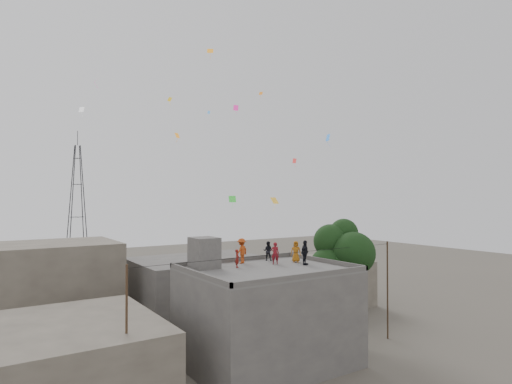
% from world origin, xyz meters
% --- Properties ---
extents(ground, '(140.00, 140.00, 0.00)m').
position_xyz_m(ground, '(0.00, 0.00, 0.00)').
color(ground, '#4D483F').
rests_on(ground, ground).
extents(main_building, '(10.00, 8.00, 6.10)m').
position_xyz_m(main_building, '(0.00, 0.00, 3.05)').
color(main_building, '#4C4946').
rests_on(main_building, ground).
extents(parapet, '(10.00, 8.00, 0.30)m').
position_xyz_m(parapet, '(0.00, 0.00, 6.25)').
color(parapet, '#4C4946').
rests_on(parapet, main_building).
extents(stair_head_box, '(1.60, 1.80, 2.00)m').
position_xyz_m(stair_head_box, '(-3.20, 2.60, 7.10)').
color(stair_head_box, '#4C4946').
rests_on(stair_head_box, main_building).
extents(neighbor_west, '(8.00, 10.00, 4.00)m').
position_xyz_m(neighbor_west, '(-11.00, 2.00, 2.00)').
color(neighbor_west, '#574F45').
rests_on(neighbor_west, ground).
extents(neighbor_north, '(12.00, 9.00, 5.00)m').
position_xyz_m(neighbor_north, '(2.00, 14.00, 2.50)').
color(neighbor_north, '#4C4946').
rests_on(neighbor_north, ground).
extents(neighbor_northwest, '(9.00, 8.00, 7.00)m').
position_xyz_m(neighbor_northwest, '(-10.00, 16.00, 3.50)').
color(neighbor_northwest, '#574F45').
rests_on(neighbor_northwest, ground).
extents(neighbor_east, '(7.00, 8.00, 4.40)m').
position_xyz_m(neighbor_east, '(14.00, 10.00, 2.20)').
color(neighbor_east, '#574F45').
rests_on(neighbor_east, ground).
extents(tree, '(4.90, 4.60, 9.10)m').
position_xyz_m(tree, '(7.37, 0.60, 6.10)').
color(tree, black).
rests_on(tree, ground).
extents(utility_line, '(20.12, 0.62, 7.40)m').
position_xyz_m(utility_line, '(0.50, -1.25, 3.83)').
color(utility_line, black).
rests_on(utility_line, ground).
extents(transmission_tower, '(2.97, 2.97, 20.01)m').
position_xyz_m(transmission_tower, '(-4.00, 40.00, 9.07)').
color(transmission_tower, black).
rests_on(transmission_tower, ground).
extents(person_red_adult, '(0.66, 0.62, 1.52)m').
position_xyz_m(person_red_adult, '(1.59, 1.30, 6.86)').
color(person_red_adult, maroon).
rests_on(person_red_adult, main_building).
extents(person_orange_child, '(0.87, 0.84, 1.51)m').
position_xyz_m(person_orange_child, '(3.42, 1.28, 6.86)').
color(person_orange_child, '#A45C12').
rests_on(person_orange_child, main_building).
extents(person_dark_child, '(0.86, 0.86, 1.41)m').
position_xyz_m(person_dark_child, '(2.22, 3.06, 6.80)').
color(person_dark_child, black).
rests_on(person_dark_child, main_building).
extents(person_dark_adult, '(1.07, 0.79, 1.69)m').
position_xyz_m(person_dark_adult, '(3.12, -0.07, 6.94)').
color(person_dark_adult, black).
rests_on(person_dark_adult, main_building).
extents(person_orange_adult, '(1.30, 1.04, 1.75)m').
position_xyz_m(person_orange_adult, '(-0.11, 2.94, 6.98)').
color(person_orange_adult, '#B04014').
rests_on(person_orange_adult, main_building).
extents(person_red_child, '(0.49, 0.52, 1.19)m').
position_xyz_m(person_red_child, '(-1.31, 1.54, 6.70)').
color(person_red_child, maroon).
rests_on(person_red_child, main_building).
extents(kites, '(19.55, 14.81, 10.78)m').
position_xyz_m(kites, '(1.48, 6.69, 15.61)').
color(kites, orange).
rests_on(kites, ground).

